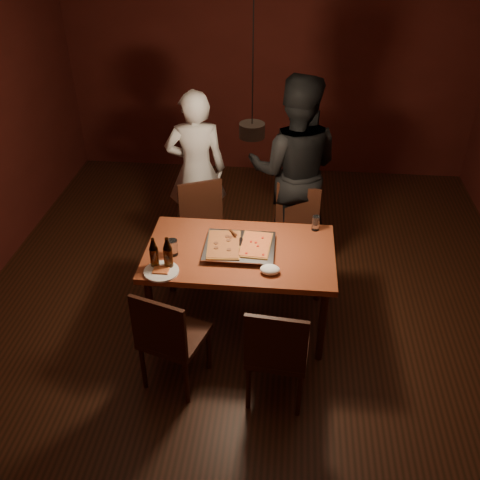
# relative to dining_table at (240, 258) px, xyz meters

# --- Properties ---
(room_shell) EXTENTS (6.00, 6.00, 6.00)m
(room_shell) POSITION_rel_dining_table_xyz_m (0.08, 0.03, 0.72)
(room_shell) COLOR #38190F
(room_shell) RESTS_ON ground
(dining_table) EXTENTS (1.50, 0.90, 0.75)m
(dining_table) POSITION_rel_dining_table_xyz_m (0.00, 0.00, 0.00)
(dining_table) COLOR #9A4627
(dining_table) RESTS_ON floor
(chair_far_left) EXTENTS (0.55, 0.55, 0.49)m
(chair_far_left) POSITION_rel_dining_table_xyz_m (-0.41, 0.76, -0.14)
(chair_far_left) COLOR #38190F
(chair_far_left) RESTS_ON floor
(chair_far_right) EXTENTS (0.52, 0.52, 0.49)m
(chair_far_right) POSITION_rel_dining_table_xyz_m (0.43, 0.76, -0.14)
(chair_far_right) COLOR #38190F
(chair_far_right) RESTS_ON floor
(chair_near_left) EXTENTS (0.53, 0.53, 0.49)m
(chair_near_left) POSITION_rel_dining_table_xyz_m (-0.44, -0.76, -0.14)
(chair_near_left) COLOR #38190F
(chair_near_left) RESTS_ON floor
(chair_near_right) EXTENTS (0.46, 0.46, 0.49)m
(chair_near_right) POSITION_rel_dining_table_xyz_m (0.34, -0.83, -0.14)
(chair_near_right) COLOR #38190F
(chair_near_right) RESTS_ON floor
(pizza_tray) EXTENTS (0.57, 0.48, 0.05)m
(pizza_tray) POSITION_rel_dining_table_xyz_m (-0.00, 0.00, 0.10)
(pizza_tray) COLOR silver
(pizza_tray) RESTS_ON dining_table
(pizza_meat) EXTENTS (0.29, 0.42, 0.02)m
(pizza_meat) POSITION_rel_dining_table_xyz_m (-0.13, -0.01, 0.13)
(pizza_meat) COLOR maroon
(pizza_meat) RESTS_ON pizza_tray
(pizza_cheese) EXTENTS (0.26, 0.38, 0.02)m
(pizza_cheese) POSITION_rel_dining_table_xyz_m (0.12, 0.01, 0.13)
(pizza_cheese) COLOR gold
(pizza_cheese) RESTS_ON pizza_tray
(spatula) EXTENTS (0.19, 0.25, 0.04)m
(spatula) POSITION_rel_dining_table_xyz_m (-0.01, 0.03, 0.14)
(spatula) COLOR silver
(spatula) RESTS_ON pizza_tray
(beer_bottle_a) EXTENTS (0.07, 0.07, 0.25)m
(beer_bottle_a) POSITION_rel_dining_table_xyz_m (-0.62, -0.28, 0.20)
(beer_bottle_a) COLOR black
(beer_bottle_a) RESTS_ON dining_table
(beer_bottle_b) EXTENTS (0.07, 0.07, 0.27)m
(beer_bottle_b) POSITION_rel_dining_table_xyz_m (-0.51, -0.28, 0.21)
(beer_bottle_b) COLOR black
(beer_bottle_b) RESTS_ON dining_table
(water_glass_left) EXTENTS (0.08, 0.08, 0.13)m
(water_glass_left) POSITION_rel_dining_table_xyz_m (-0.52, -0.11, 0.14)
(water_glass_left) COLOR silver
(water_glass_left) RESTS_ON dining_table
(water_glass_right) EXTENTS (0.06, 0.06, 0.13)m
(water_glass_right) POSITION_rel_dining_table_xyz_m (0.60, 0.37, 0.14)
(water_glass_right) COLOR silver
(water_glass_right) RESTS_ON dining_table
(plate_slice) EXTENTS (0.26, 0.26, 0.03)m
(plate_slice) POSITION_rel_dining_table_xyz_m (-0.56, -0.34, 0.08)
(plate_slice) COLOR white
(plate_slice) RESTS_ON dining_table
(napkin) EXTENTS (0.15, 0.12, 0.06)m
(napkin) POSITION_rel_dining_table_xyz_m (0.25, -0.27, 0.11)
(napkin) COLOR white
(napkin) RESTS_ON dining_table
(diner_white) EXTENTS (0.65, 0.49, 1.63)m
(diner_white) POSITION_rel_dining_table_xyz_m (-0.56, 1.26, 0.14)
(diner_white) COLOR silver
(diner_white) RESTS_ON floor
(diner_dark) EXTENTS (0.93, 0.75, 1.84)m
(diner_dark) POSITION_rel_dining_table_xyz_m (0.40, 1.13, 0.24)
(diner_dark) COLOR black
(diner_dark) RESTS_ON floor
(pendant_lamp) EXTENTS (0.18, 0.18, 1.10)m
(pendant_lamp) POSITION_rel_dining_table_xyz_m (0.08, 0.03, 1.08)
(pendant_lamp) COLOR black
(pendant_lamp) RESTS_ON ceiling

